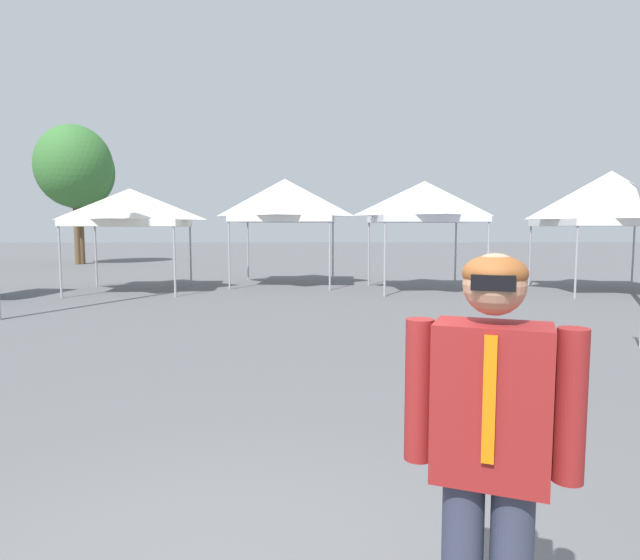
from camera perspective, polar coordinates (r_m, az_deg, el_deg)
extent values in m
cylinder|color=#9E9EA3|center=(16.09, -25.68, 2.04)|extent=(0.06, 0.06, 2.13)
cylinder|color=#9E9EA3|center=(15.30, -15.05, 2.25)|extent=(0.06, 0.06, 2.13)
cylinder|color=#9E9EA3|center=(18.94, -22.51, 2.60)|extent=(0.06, 0.06, 2.13)
cylinder|color=#9E9EA3|center=(18.27, -13.45, 2.77)|extent=(0.06, 0.06, 2.13)
pyramid|color=white|center=(17.08, -19.34, 7.54)|extent=(3.40, 3.40, 0.91)
cube|color=white|center=(17.07, -19.28, 5.68)|extent=(3.37, 3.37, 0.20)
cylinder|color=#9E9EA3|center=(16.75, -9.54, 2.87)|extent=(0.06, 0.06, 2.28)
cylinder|color=#9E9EA3|center=(16.36, 1.04, 2.89)|extent=(0.06, 0.06, 2.28)
cylinder|color=#9E9EA3|center=(19.76, -7.59, 3.28)|extent=(0.06, 0.06, 2.28)
cylinder|color=#9E9EA3|center=(19.43, 1.37, 3.29)|extent=(0.06, 0.06, 2.28)
pyramid|color=white|center=(18.02, -3.72, 8.65)|extent=(3.44, 3.44, 1.21)
cube|color=white|center=(18.00, -3.70, 6.42)|extent=(3.40, 3.40, 0.20)
cylinder|color=#9E9EA3|center=(14.91, 6.83, 2.55)|extent=(0.06, 0.06, 2.25)
cylinder|color=#9E9EA3|center=(15.69, 17.27, 2.49)|extent=(0.06, 0.06, 2.25)
cylinder|color=#9E9EA3|center=(17.75, 5.15, 3.03)|extent=(0.06, 0.06, 2.25)
cylinder|color=#9E9EA3|center=(18.41, 14.08, 2.97)|extent=(0.06, 0.06, 2.25)
pyramid|color=white|center=(16.64, 10.94, 8.43)|extent=(3.18, 3.18, 1.02)
cube|color=white|center=(16.61, 10.90, 6.33)|extent=(3.15, 3.15, 0.20)
cylinder|color=#9E9EA3|center=(15.89, 25.35, 2.04)|extent=(0.06, 0.06, 2.14)
cylinder|color=#9E9EA3|center=(18.98, 21.22, 2.67)|extent=(0.06, 0.06, 2.14)
cylinder|color=#9E9EA3|center=(20.38, 30.08, 2.47)|extent=(0.06, 0.06, 2.14)
pyramid|color=white|center=(18.13, 28.26, 7.87)|extent=(3.61, 3.61, 1.40)
cube|color=white|center=(18.10, 28.15, 5.35)|extent=(3.58, 3.58, 0.20)
cube|color=maroon|center=(2.17, 17.54, -12.20)|extent=(0.48, 0.38, 0.60)
cylinder|color=maroon|center=(2.19, 10.37, -11.29)|extent=(0.11, 0.11, 0.56)
cylinder|color=maroon|center=(2.17, 24.85, -11.91)|extent=(0.11, 0.11, 0.56)
sphere|color=tan|center=(2.08, 17.89, -0.44)|extent=(0.23, 0.23, 0.23)
ellipsoid|color=brown|center=(2.08, 17.93, 0.67)|extent=(0.23, 0.23, 0.14)
cube|color=black|center=(1.98, 17.75, -0.30)|extent=(0.15, 0.08, 0.06)
cube|color=orange|center=(2.03, 17.37, -11.96)|extent=(0.05, 0.03, 0.46)
cylinder|color=brown|center=(30.92, -24.22, 4.76)|extent=(0.28, 0.28, 3.51)
ellipsoid|color=#387233|center=(31.09, -24.46, 10.83)|extent=(3.83, 3.83, 4.22)
cylinder|color=brown|center=(31.48, -23.80, 4.69)|extent=(0.28, 0.28, 3.41)
ellipsoid|color=#2D662D|center=(31.62, -24.03, 10.39)|extent=(3.59, 3.59, 3.95)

